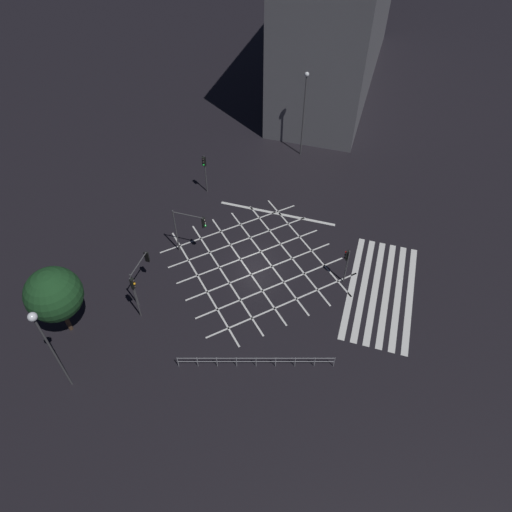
% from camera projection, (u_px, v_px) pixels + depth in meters
% --- Properties ---
extents(ground_plane, '(200.00, 200.00, 0.00)m').
position_uv_depth(ground_plane, '(256.00, 263.00, 38.35)').
color(ground_plane, black).
extents(road_markings, '(16.60, 21.19, 0.01)m').
position_uv_depth(road_markings, '(325.00, 275.00, 37.40)').
color(road_markings, silver).
rests_on(road_markings, ground_plane).
extents(traffic_light_nw_main, '(2.75, 0.36, 3.52)m').
position_uv_depth(traffic_light_nw_main, '(142.00, 269.00, 34.35)').
color(traffic_light_nw_main, '#424244').
rests_on(traffic_light_nw_main, ground_plane).
extents(traffic_light_nw_cross, '(0.36, 0.39, 4.30)m').
position_uv_depth(traffic_light_nw_cross, '(134.00, 290.00, 32.31)').
color(traffic_light_nw_cross, '#424244').
rests_on(traffic_light_nw_cross, ground_plane).
extents(traffic_light_median_south, '(0.36, 0.39, 3.49)m').
position_uv_depth(traffic_light_median_south, '(347.00, 260.00, 35.15)').
color(traffic_light_median_south, '#424244').
rests_on(traffic_light_median_south, ground_plane).
extents(traffic_light_ne_main, '(0.39, 0.36, 4.08)m').
position_uv_depth(traffic_light_ne_main, '(205.00, 167.00, 42.93)').
color(traffic_light_ne_main, '#424244').
rests_on(traffic_light_ne_main, ground_plane).
extents(traffic_light_median_north, '(0.36, 2.86, 4.47)m').
position_uv_depth(traffic_light_median_north, '(191.00, 225.00, 36.73)').
color(traffic_light_median_north, '#424244').
rests_on(traffic_light_median_north, ground_plane).
extents(street_lamp_east, '(0.55, 0.55, 7.80)m').
position_uv_depth(street_lamp_east, '(43.00, 335.00, 26.49)').
color(street_lamp_east, '#424244').
rests_on(street_lamp_east, ground_plane).
extents(street_lamp_west, '(0.44, 0.44, 9.06)m').
position_uv_depth(street_lamp_west, '(304.00, 104.00, 45.42)').
color(street_lamp_west, '#424244').
rests_on(street_lamp_west, ground_plane).
extents(street_tree_near, '(3.87, 3.87, 5.95)m').
position_uv_depth(street_tree_near, '(54.00, 294.00, 30.82)').
color(street_tree_near, '#473323').
rests_on(street_tree_near, ground_plane).
extents(pedestrian_railing, '(3.20, 10.28, 1.05)m').
position_uv_depth(pedestrian_railing, '(256.00, 361.00, 31.06)').
color(pedestrian_railing, '#9EA0A5').
rests_on(pedestrian_railing, ground_plane).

